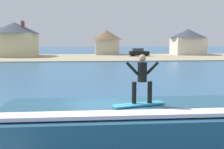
{
  "coord_description": "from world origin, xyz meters",
  "views": [
    {
      "loc": [
        -0.47,
        -9.64,
        3.74
      ],
      "look_at": [
        0.69,
        4.82,
        1.78
      ],
      "focal_mm": 41.48,
      "sensor_mm": 36.0,
      "label": 1
    }
  ],
  "objects_px": {
    "surfboard": "(139,104)",
    "surfer": "(142,76)",
    "car_far_shore": "(139,52)",
    "house_gabled_white": "(188,41)",
    "wave_crest": "(124,125)",
    "house_with_chimney": "(15,38)",
    "house_small_cottage": "(107,41)",
    "car_near_shore": "(3,53)"
  },
  "relations": [
    {
      "from": "wave_crest",
      "to": "surfer",
      "type": "bearing_deg",
      "value": -20.44
    },
    {
      "from": "car_far_shore",
      "to": "house_gabled_white",
      "type": "xyz_separation_m",
      "value": [
        12.96,
        5.31,
        2.56
      ]
    },
    {
      "from": "car_near_shore",
      "to": "surfboard",
      "type": "bearing_deg",
      "value": -66.83
    },
    {
      "from": "house_with_chimney",
      "to": "house_gabled_white",
      "type": "relative_size",
      "value": 1.21
    },
    {
      "from": "house_with_chimney",
      "to": "house_gabled_white",
      "type": "distance_m",
      "value": 39.91
    },
    {
      "from": "car_far_shore",
      "to": "house_small_cottage",
      "type": "bearing_deg",
      "value": 130.89
    },
    {
      "from": "house_with_chimney",
      "to": "car_near_shore",
      "type": "bearing_deg",
      "value": -123.3
    },
    {
      "from": "wave_crest",
      "to": "house_gabled_white",
      "type": "bearing_deg",
      "value": 67.11
    },
    {
      "from": "surfboard",
      "to": "car_near_shore",
      "type": "height_order",
      "value": "car_near_shore"
    },
    {
      "from": "surfboard",
      "to": "surfer",
      "type": "distance_m",
      "value": 0.98
    },
    {
      "from": "surfer",
      "to": "house_with_chimney",
      "type": "height_order",
      "value": "house_with_chimney"
    },
    {
      "from": "house_with_chimney",
      "to": "house_small_cottage",
      "type": "bearing_deg",
      "value": 15.74
    },
    {
      "from": "house_with_chimney",
      "to": "house_gabled_white",
      "type": "xyz_separation_m",
      "value": [
        39.76,
        3.42,
        -0.6
      ]
    },
    {
      "from": "house_with_chimney",
      "to": "car_far_shore",
      "type": "bearing_deg",
      "value": -4.03
    },
    {
      "from": "house_gabled_white",
      "to": "house_small_cottage",
      "type": "height_order",
      "value": "house_gabled_white"
    },
    {
      "from": "surfboard",
      "to": "house_small_cottage",
      "type": "bearing_deg",
      "value": 87.75
    },
    {
      "from": "wave_crest",
      "to": "car_far_shore",
      "type": "bearing_deg",
      "value": 78.97
    },
    {
      "from": "wave_crest",
      "to": "car_far_shore",
      "type": "relative_size",
      "value": 2.07
    },
    {
      "from": "surfboard",
      "to": "car_far_shore",
      "type": "height_order",
      "value": "car_far_shore"
    },
    {
      "from": "surfer",
      "to": "car_far_shore",
      "type": "xyz_separation_m",
      "value": [
        8.62,
        47.37,
        -1.55
      ]
    },
    {
      "from": "surfer",
      "to": "house_gabled_white",
      "type": "relative_size",
      "value": 0.19
    },
    {
      "from": "surfboard",
      "to": "car_far_shore",
      "type": "xyz_separation_m",
      "value": [
        8.74,
        47.43,
        -0.57
      ]
    },
    {
      "from": "house_gabled_white",
      "to": "house_small_cottage",
      "type": "xyz_separation_m",
      "value": [
        -19.53,
        2.28,
        -0.11
      ]
    },
    {
      "from": "wave_crest",
      "to": "surfboard",
      "type": "relative_size",
      "value": 4.75
    },
    {
      "from": "house_small_cottage",
      "to": "wave_crest",
      "type": "bearing_deg",
      "value": -92.74
    },
    {
      "from": "wave_crest",
      "to": "house_small_cottage",
      "type": "height_order",
      "value": "house_small_cottage"
    },
    {
      "from": "surfer",
      "to": "car_near_shore",
      "type": "distance_m",
      "value": 50.61
    },
    {
      "from": "surfboard",
      "to": "surfer",
      "type": "relative_size",
      "value": 1.1
    },
    {
      "from": "house_gabled_white",
      "to": "car_near_shore",
      "type": "bearing_deg",
      "value": -171.49
    },
    {
      "from": "car_far_shore",
      "to": "surfer",
      "type": "bearing_deg",
      "value": -100.31
    },
    {
      "from": "car_near_shore",
      "to": "house_small_cottage",
      "type": "height_order",
      "value": "house_small_cottage"
    },
    {
      "from": "car_far_shore",
      "to": "wave_crest",
      "type": "bearing_deg",
      "value": -101.03
    },
    {
      "from": "house_gabled_white",
      "to": "surfboard",
      "type": "bearing_deg",
      "value": -112.36
    },
    {
      "from": "surfboard",
      "to": "house_with_chimney",
      "type": "distance_m",
      "value": 52.58
    },
    {
      "from": "surfboard",
      "to": "car_near_shore",
      "type": "relative_size",
      "value": 0.42
    },
    {
      "from": "car_far_shore",
      "to": "house_gabled_white",
      "type": "bearing_deg",
      "value": 22.28
    },
    {
      "from": "wave_crest",
      "to": "car_near_shore",
      "type": "height_order",
      "value": "car_near_shore"
    },
    {
      "from": "wave_crest",
      "to": "house_with_chimney",
      "type": "xyz_separation_m",
      "value": [
        -17.61,
        49.05,
        3.4
      ]
    },
    {
      "from": "surfboard",
      "to": "car_far_shore",
      "type": "relative_size",
      "value": 0.44
    },
    {
      "from": "surfboard",
      "to": "house_gabled_white",
      "type": "height_order",
      "value": "house_gabled_white"
    },
    {
      "from": "surfer",
      "to": "house_with_chimney",
      "type": "xyz_separation_m",
      "value": [
        -18.18,
        49.26,
        1.61
      ]
    },
    {
      "from": "car_near_shore",
      "to": "house_with_chimney",
      "type": "xyz_separation_m",
      "value": [
        1.84,
        2.8,
        3.16
      ]
    }
  ]
}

